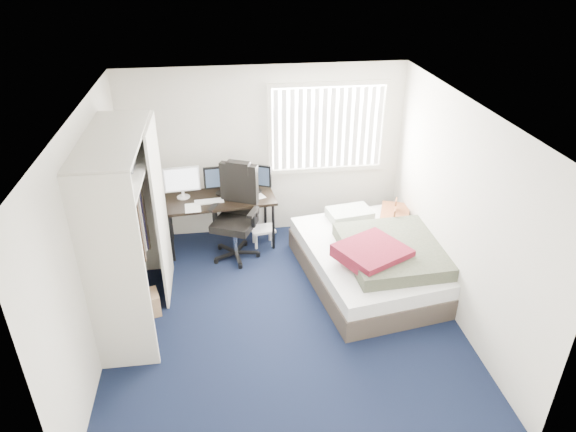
# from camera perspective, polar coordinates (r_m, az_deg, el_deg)

# --- Properties ---
(ground) EXTENTS (4.20, 4.20, 0.00)m
(ground) POSITION_cam_1_polar(r_m,az_deg,el_deg) (6.26, -0.49, -10.88)
(ground) COLOR black
(ground) RESTS_ON ground
(room_shell) EXTENTS (4.20, 4.20, 4.20)m
(room_shell) POSITION_cam_1_polar(r_m,az_deg,el_deg) (5.43, -0.56, 1.53)
(room_shell) COLOR silver
(room_shell) RESTS_ON ground
(window_assembly) EXTENTS (1.72, 0.09, 1.32)m
(window_assembly) POSITION_cam_1_polar(r_m,az_deg,el_deg) (7.39, 4.44, 9.71)
(window_assembly) COLOR white
(window_assembly) RESTS_ON ground
(closet) EXTENTS (0.64, 1.84, 2.22)m
(closet) POSITION_cam_1_polar(r_m,az_deg,el_deg) (5.80, -17.49, 0.24)
(closet) COLOR beige
(closet) RESTS_ON ground
(desk) EXTENTS (1.60, 0.86, 1.22)m
(desk) POSITION_cam_1_polar(r_m,az_deg,el_deg) (7.29, -7.64, 2.31)
(desk) COLOR black
(desk) RESTS_ON ground
(office_chair) EXTENTS (0.84, 0.84, 1.34)m
(office_chair) POSITION_cam_1_polar(r_m,az_deg,el_deg) (7.14, -5.72, -0.59)
(office_chair) COLOR black
(office_chair) RESTS_ON ground
(footstool) EXTENTS (0.37, 0.31, 0.27)m
(footstool) POSITION_cam_1_polar(r_m,az_deg,el_deg) (7.47, -2.80, -1.78)
(footstool) COLOR white
(footstool) RESTS_ON ground
(nightstand) EXTENTS (0.66, 0.88, 0.73)m
(nightstand) POSITION_cam_1_polar(r_m,az_deg,el_deg) (7.41, 11.73, -0.27)
(nightstand) COLOR brown
(nightstand) RESTS_ON ground
(bed) EXTENTS (1.95, 2.40, 0.71)m
(bed) POSITION_cam_1_polar(r_m,az_deg,el_deg) (6.77, 9.61, -4.80)
(bed) COLOR #42372F
(bed) RESTS_ON ground
(pine_box) EXTENTS (0.42, 0.36, 0.27)m
(pine_box) POSITION_cam_1_polar(r_m,az_deg,el_deg) (6.42, -15.75, -9.43)
(pine_box) COLOR #9E7D4F
(pine_box) RESTS_ON ground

